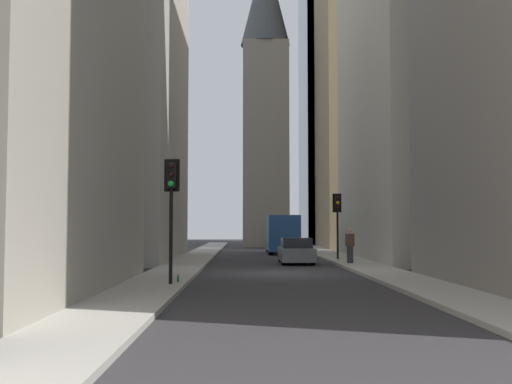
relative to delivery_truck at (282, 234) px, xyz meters
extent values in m
plane|color=#302D30|center=(-18.76, 1.40, -1.46)|extent=(135.00, 135.00, 0.00)
cube|color=#A8A399|center=(-18.76, 5.90, -1.39)|extent=(90.00, 2.20, 0.14)
cube|color=#A8A399|center=(-18.76, -3.10, -1.39)|extent=(90.00, 2.20, 0.14)
cube|color=#B7B2A5|center=(-8.56, -9.20, 13.14)|extent=(16.31, 10.00, 29.20)
cube|color=#9E8966|center=(12.70, -9.20, 14.37)|extent=(16.77, 10.00, 31.66)
cube|color=gray|center=(15.25, 0.74, 8.81)|extent=(4.55, 4.55, 20.53)
cube|color=#285699|center=(-0.91, 0.00, 0.08)|extent=(4.60, 2.25, 2.60)
cube|color=#38383D|center=(2.29, 0.00, -0.27)|extent=(1.90, 2.25, 1.90)
cube|color=black|center=(2.29, 0.00, 0.33)|extent=(1.92, 2.09, 0.64)
cylinder|color=black|center=(2.29, -0.98, -1.02)|extent=(0.88, 0.28, 0.88)
cylinder|color=black|center=(2.29, 0.99, -1.02)|extent=(0.88, 0.28, 0.88)
cylinder|color=black|center=(-2.31, -0.98, -1.02)|extent=(0.88, 0.28, 0.88)
cylinder|color=black|center=(-2.31, 0.99, -1.02)|extent=(0.88, 0.28, 0.88)
cube|color=slate|center=(-12.12, 0.00, -0.93)|extent=(4.30, 1.78, 0.70)
cube|color=black|center=(-12.32, 0.00, -0.31)|extent=(2.10, 1.58, 0.54)
cylinder|color=black|center=(-10.77, -0.78, -1.14)|extent=(0.64, 0.22, 0.64)
cylinder|color=black|center=(-10.77, 0.78, -1.14)|extent=(0.64, 0.22, 0.64)
cylinder|color=black|center=(-13.47, -0.78, -1.14)|extent=(0.64, 0.22, 0.64)
cylinder|color=black|center=(-13.47, 0.78, -1.14)|extent=(0.64, 0.22, 0.64)
cylinder|color=black|center=(-25.06, 5.28, 0.27)|extent=(0.12, 0.12, 3.18)
cube|color=black|center=(-25.06, 5.28, 2.31)|extent=(0.28, 0.32, 0.90)
cube|color=black|center=(-24.90, 5.28, 2.31)|extent=(0.03, 0.52, 1.10)
sphere|color=black|center=(-25.22, 5.28, 2.61)|extent=(0.20, 0.20, 0.20)
sphere|color=black|center=(-25.22, 5.28, 2.31)|extent=(0.20, 0.20, 0.20)
sphere|color=green|center=(-25.22, 5.28, 2.01)|extent=(0.20, 0.20, 0.20)
cylinder|color=black|center=(-10.37, -2.57, 0.09)|extent=(0.12, 0.12, 2.82)
cube|color=black|center=(-10.37, -2.57, 1.95)|extent=(0.28, 0.32, 0.90)
cube|color=black|center=(-10.21, -2.57, 1.95)|extent=(0.03, 0.52, 1.10)
sphere|color=black|center=(-10.53, -2.57, 2.25)|extent=(0.20, 0.20, 0.20)
sphere|color=orange|center=(-10.53, -2.57, 1.95)|extent=(0.20, 0.20, 0.20)
sphere|color=black|center=(-10.53, -2.57, 1.65)|extent=(0.20, 0.20, 0.20)
cylinder|color=#33333D|center=(-13.95, -2.74, -0.88)|extent=(0.16, 0.16, 0.88)
cylinder|color=#33333D|center=(-13.95, -2.57, -0.88)|extent=(0.16, 0.16, 0.88)
cube|color=#4C3828|center=(-13.95, -2.66, -0.12)|extent=(0.26, 0.44, 0.65)
sphere|color=tan|center=(-13.95, -2.66, 0.35)|extent=(0.22, 0.22, 0.22)
cylinder|color=#236033|center=(-24.33, 5.11, -1.22)|extent=(0.07, 0.07, 0.20)
cylinder|color=#236033|center=(-24.33, 5.11, -1.08)|extent=(0.03, 0.03, 0.07)
camera|label=1|loc=(-45.15, 2.81, 0.60)|focal=42.14mm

